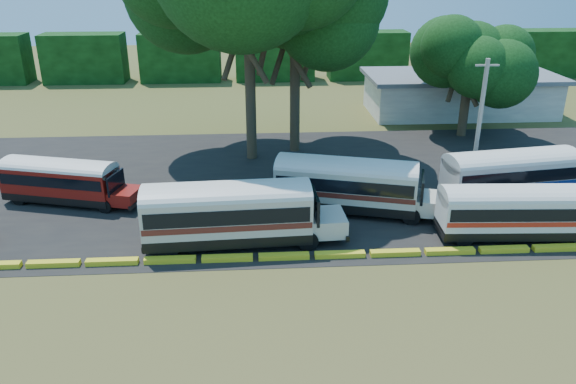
{
  "coord_description": "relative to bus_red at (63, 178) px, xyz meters",
  "views": [
    {
      "loc": [
        -2.93,
        -25.1,
        14.92
      ],
      "look_at": [
        -0.97,
        6.0,
        1.75
      ],
      "focal_mm": 35.0,
      "sensor_mm": 36.0,
      "label": 1
    }
  ],
  "objects": [
    {
      "name": "ground",
      "position": [
        15.27,
        -9.29,
        -1.7
      ],
      "size": [
        160.0,
        160.0,
        0.0
      ],
      "primitive_type": "plane",
      "color": "#3F521B",
      "rests_on": "ground"
    },
    {
      "name": "asphalt_strip",
      "position": [
        16.27,
        2.71,
        -1.69
      ],
      "size": [
        64.0,
        24.0,
        0.02
      ],
      "primitive_type": "cube",
      "color": "black",
      "rests_on": "ground"
    },
    {
      "name": "curb",
      "position": [
        15.27,
        -8.29,
        -1.55
      ],
      "size": [
        53.7,
        0.45,
        0.3
      ],
      "color": "yellow",
      "rests_on": "ground"
    },
    {
      "name": "terminal_building",
      "position": [
        33.27,
        20.71,
        0.34
      ],
      "size": [
        19.0,
        9.0,
        4.0
      ],
      "color": "white",
      "rests_on": "ground"
    },
    {
      "name": "treeline_backdrop",
      "position": [
        15.27,
        38.71,
        1.3
      ],
      "size": [
        130.0,
        4.0,
        6.0
      ],
      "color": "black",
      "rests_on": "ground"
    },
    {
      "name": "bus_red",
      "position": [
        0.0,
        0.0,
        0.0
      ],
      "size": [
        9.26,
        4.5,
        2.96
      ],
      "rotation": [
        0.0,
        0.0,
        -0.27
      ],
      "color": "black",
      "rests_on": "ground"
    },
    {
      "name": "bus_cream_west",
      "position": [
        11.03,
        -6.43,
        0.38
      ],
      "size": [
        11.27,
        3.31,
        3.67
      ],
      "rotation": [
        0.0,
        0.0,
        0.05
      ],
      "color": "black",
      "rests_on": "ground"
    },
    {
      "name": "bus_cream_east",
      "position": [
        18.19,
        -2.5,
        0.28
      ],
      "size": [
        10.92,
        5.41,
        3.49
      ],
      "rotation": [
        0.0,
        0.0,
        -0.28
      ],
      "color": "black",
      "rests_on": "ground"
    },
    {
      "name": "bus_white_red",
      "position": [
        26.83,
        -6.66,
        0.09
      ],
      "size": [
        9.74,
        2.85,
        3.17
      ],
      "rotation": [
        0.0,
        0.0,
        -0.05
      ],
      "color": "black",
      "rests_on": "ground"
    },
    {
      "name": "bus_white_blue",
      "position": [
        29.05,
        -1.46,
        0.26
      ],
      "size": [
        10.77,
        4.06,
        3.46
      ],
      "rotation": [
        0.0,
        0.0,
        0.14
      ],
      "color": "black",
      "rests_on": "ground"
    },
    {
      "name": "tree_east",
      "position": [
        30.95,
        12.97,
        5.21
      ],
      "size": [
        8.15,
        8.15,
        9.94
      ],
      "color": "#3C2C1E",
      "rests_on": "ground"
    },
    {
      "name": "utility_pole",
      "position": [
        27.7,
        1.71,
        2.78
      ],
      "size": [
        1.6,
        0.3,
        8.73
      ],
      "color": "gray",
      "rests_on": "ground"
    }
  ]
}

